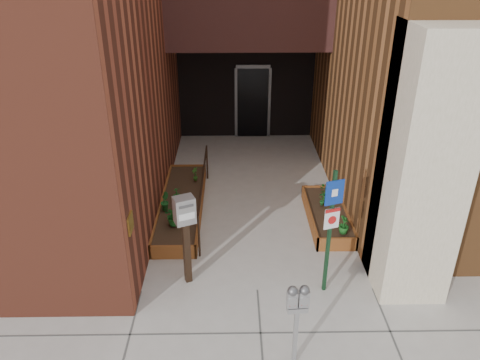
{
  "coord_description": "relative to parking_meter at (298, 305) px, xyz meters",
  "views": [
    {
      "loc": [
        -0.4,
        -6.32,
        5.34
      ],
      "look_at": [
        -0.27,
        1.8,
        1.22
      ],
      "focal_mm": 35.0,
      "sensor_mm": 36.0,
      "label": 1
    }
  ],
  "objects": [
    {
      "name": "shrub_left_b",
      "position": [
        -2.29,
        3.81,
        -0.55
      ],
      "size": [
        0.23,
        0.23,
        0.39
      ],
      "primitive_type": "imported",
      "rotation": [
        0.0,
        0.0,
        1.67
      ],
      "color": "#16501C",
      "rests_on": "planter_left"
    },
    {
      "name": "planter_right",
      "position": [
        1.16,
        3.74,
        -0.91
      ],
      "size": [
        0.8,
        2.2,
        0.3
      ],
      "color": "brown",
      "rests_on": "ground"
    },
    {
      "name": "handrail",
      "position": [
        -1.49,
        4.19,
        -0.3
      ],
      "size": [
        0.04,
        3.34,
        0.9
      ],
      "color": "black",
      "rests_on": "ground"
    },
    {
      "name": "shrub_right_b",
      "position": [
        1.07,
        3.93,
        -0.59
      ],
      "size": [
        0.17,
        0.17,
        0.32
      ],
      "primitive_type": "imported",
      "rotation": [
        0.0,
        0.0,
        3.13
      ],
      "color": "#18541D",
      "rests_on": "planter_right"
    },
    {
      "name": "shrub_left_a",
      "position": [
        -2.04,
        3.21,
        -0.55
      ],
      "size": [
        0.51,
        0.51,
        0.41
      ],
      "primitive_type": "imported",
      "rotation": [
        0.0,
        0.0,
        0.87
      ],
      "color": "#17521A",
      "rests_on": "planter_left"
    },
    {
      "name": "shrub_right_a",
      "position": [
        1.29,
        2.84,
        -0.56
      ],
      "size": [
        0.26,
        0.26,
        0.37
      ],
      "primitive_type": "imported",
      "rotation": [
        0.0,
        0.0,
        1.26
      ],
      "color": "#18551A",
      "rests_on": "planter_right"
    },
    {
      "name": "planter_left",
      "position": [
        -1.99,
        4.24,
        -0.92
      ],
      "size": [
        0.9,
        3.6,
        0.3
      ],
      "color": "brown",
      "rests_on": "ground"
    },
    {
      "name": "payment_dropbox",
      "position": [
        -1.65,
        1.82,
        0.16
      ],
      "size": [
        0.4,
        0.36,
        1.68
      ],
      "color": "black",
      "rests_on": "ground"
    },
    {
      "name": "ground",
      "position": [
        -0.44,
        1.54,
        -1.05
      ],
      "size": [
        80.0,
        80.0,
        0.0
      ],
      "primitive_type": "plane",
      "color": "#9E9991",
      "rests_on": "ground"
    },
    {
      "name": "shrub_right_c",
      "position": [
        1.19,
        4.1,
        -0.56
      ],
      "size": [
        0.47,
        0.47,
        0.37
      ],
      "primitive_type": "imported",
      "rotation": [
        0.0,
        0.0,
        4.04
      ],
      "color": "#205C1A",
      "rests_on": "planter_right"
    },
    {
      "name": "parking_meter",
      "position": [
        0.0,
        0.0,
        0.0
      ],
      "size": [
        0.31,
        0.15,
        1.35
      ],
      "color": "gray",
      "rests_on": "ground"
    },
    {
      "name": "sign_post",
      "position": [
        0.71,
        1.53,
        0.35
      ],
      "size": [
        0.3,
        0.12,
        2.28
      ],
      "color": "#12321B",
      "rests_on": "ground"
    },
    {
      "name": "shrub_left_c",
      "position": [
        -2.07,
        4.18,
        -0.59
      ],
      "size": [
        0.25,
        0.25,
        0.32
      ],
      "primitive_type": "imported",
      "rotation": [
        0.0,
        0.0,
        3.82
      ],
      "color": "#18561B",
      "rests_on": "planter_left"
    },
    {
      "name": "shrub_left_d",
      "position": [
        -1.75,
        5.14,
        -0.58
      ],
      "size": [
        0.24,
        0.24,
        0.34
      ],
      "primitive_type": "imported",
      "rotation": [
        0.0,
        0.0,
        5.17
      ],
      "color": "#2A601B",
      "rests_on": "planter_left"
    }
  ]
}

